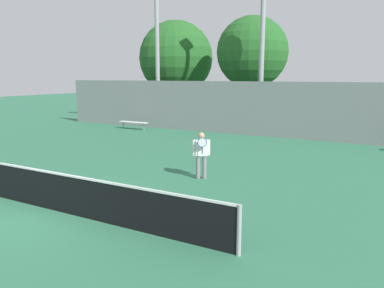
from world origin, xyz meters
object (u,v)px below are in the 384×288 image
(tennis_player, at_px, (201,153))
(tree_green_broad, at_px, (252,52))
(light_pole_near_left, at_px, (157,33))
(bench_adjacent_court, at_px, (133,122))
(light_pole_far_right, at_px, (263,27))
(tennis_net, at_px, (49,190))
(tree_green_tall, at_px, (176,58))

(tennis_player, bearing_deg, tree_green_broad, 69.21)
(light_pole_near_left, bearing_deg, bench_adjacent_court, -108.82)
(light_pole_near_left, bearing_deg, light_pole_far_right, 0.33)
(tree_green_broad, bearing_deg, tennis_player, -76.54)
(tennis_player, relative_size, light_pole_far_right, 0.14)
(bench_adjacent_court, bearing_deg, tennis_net, -60.50)
(light_pole_far_right, distance_m, tree_green_tall, 9.05)
(tennis_net, height_order, light_pole_near_left, light_pole_near_left)
(light_pole_far_right, relative_size, tree_green_broad, 1.50)
(tennis_net, distance_m, tennis_player, 4.94)
(bench_adjacent_court, bearing_deg, light_pole_far_right, 14.08)
(light_pole_far_right, bearing_deg, tennis_player, -81.63)
(tennis_player, bearing_deg, tennis_net, -148.65)
(bench_adjacent_court, distance_m, light_pole_near_left, 6.04)
(tennis_net, distance_m, light_pole_far_right, 15.75)
(tennis_net, distance_m, tree_green_tall, 20.48)
(tennis_player, height_order, light_pole_far_right, light_pole_far_right)
(tennis_net, bearing_deg, light_pole_near_left, 114.13)
(tennis_player, height_order, light_pole_near_left, light_pole_near_left)
(light_pole_near_left, bearing_deg, tree_green_broad, 28.54)
(tree_green_broad, bearing_deg, light_pole_near_left, -151.46)
(tennis_net, relative_size, tennis_player, 6.73)
(tennis_net, bearing_deg, tree_green_tall, 112.08)
(light_pole_far_right, height_order, tree_green_tall, light_pole_far_right)
(tennis_net, xyz_separation_m, tree_green_tall, (-7.53, 18.58, 4.18))
(tennis_player, distance_m, light_pole_far_right, 11.58)
(tree_green_broad, bearing_deg, bench_adjacent_court, -141.42)
(light_pole_far_right, distance_m, tree_green_broad, 3.57)
(tree_green_tall, height_order, tree_green_broad, tree_green_tall)
(tennis_player, bearing_deg, bench_adjacent_court, 103.92)
(tennis_net, xyz_separation_m, bench_adjacent_court, (-7.22, 12.77, -0.08))
(tennis_net, xyz_separation_m, light_pole_near_left, (-6.58, 14.68, 5.61))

